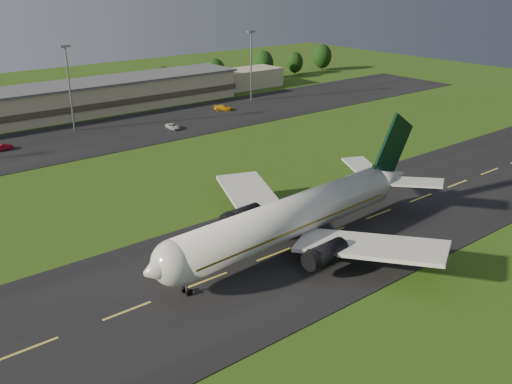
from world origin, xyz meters
TOP-DOWN VIEW (x-y plane):
  - ground at (0.00, 0.00)m, footprint 360.00×360.00m
  - taxiway at (0.00, 0.00)m, footprint 220.00×30.00m
  - apron at (0.00, 72.00)m, footprint 260.00×30.00m
  - airliner at (3.60, 0.05)m, footprint 51.30×42.10m
  - terminal at (6.40, 96.18)m, footprint 145.00×16.00m
  - light_mast_centre at (5.00, 80.00)m, footprint 2.40×1.20m
  - light_mast_east at (60.00, 80.00)m, footprint 2.40×1.20m
  - tree_line at (38.94, 106.59)m, footprint 200.93×8.48m
  - service_vehicle_b at (-13.52, 73.98)m, footprint 4.39×2.43m
  - service_vehicle_c at (24.26, 66.10)m, footprint 2.36×4.70m
  - service_vehicle_d at (45.84, 74.78)m, footprint 5.02×5.06m

SIDE VIEW (x-z plane):
  - ground at x=0.00m, z-range 0.00..0.00m
  - taxiway at x=0.00m, z-range 0.00..0.10m
  - apron at x=0.00m, z-range 0.00..0.10m
  - service_vehicle_c at x=24.26m, z-range 0.10..1.38m
  - service_vehicle_b at x=-13.52m, z-range 0.10..1.47m
  - service_vehicle_d at x=45.84m, z-range 0.10..1.57m
  - terminal at x=6.40m, z-range -0.21..8.19m
  - airliner at x=3.60m, z-range -3.13..12.45m
  - tree_line at x=38.94m, z-range -0.10..10.03m
  - light_mast_centre at x=5.00m, z-range 2.56..22.91m
  - light_mast_east at x=60.00m, z-range 2.56..22.91m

